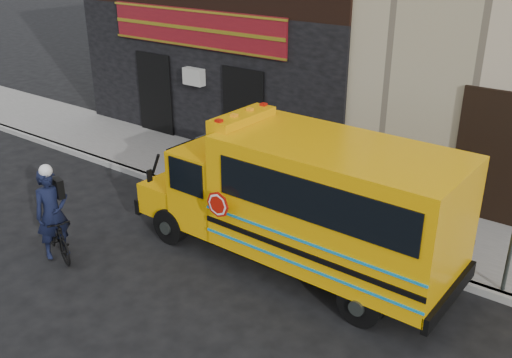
% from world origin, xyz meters
% --- Properties ---
extents(ground, '(120.00, 120.00, 0.00)m').
position_xyz_m(ground, '(0.00, 0.00, 0.00)').
color(ground, black).
rests_on(ground, ground).
extents(curb, '(40.00, 0.20, 0.15)m').
position_xyz_m(curb, '(0.00, 2.60, 0.07)').
color(curb, gray).
rests_on(curb, ground).
extents(sidewalk, '(40.00, 3.00, 0.15)m').
position_xyz_m(sidewalk, '(0.00, 4.10, 0.07)').
color(sidewalk, slate).
rests_on(sidewalk, ground).
extents(school_bus, '(6.94, 2.45, 2.92)m').
position_xyz_m(school_bus, '(1.40, 1.42, 1.51)').
color(school_bus, black).
rests_on(school_bus, ground).
extents(bicycle, '(1.63, 0.92, 0.95)m').
position_xyz_m(bicycle, '(-2.94, -1.28, 0.47)').
color(bicycle, black).
rests_on(bicycle, ground).
extents(cyclist, '(0.63, 0.79, 1.91)m').
position_xyz_m(cyclist, '(-2.90, -1.32, 0.95)').
color(cyclist, black).
rests_on(cyclist, ground).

